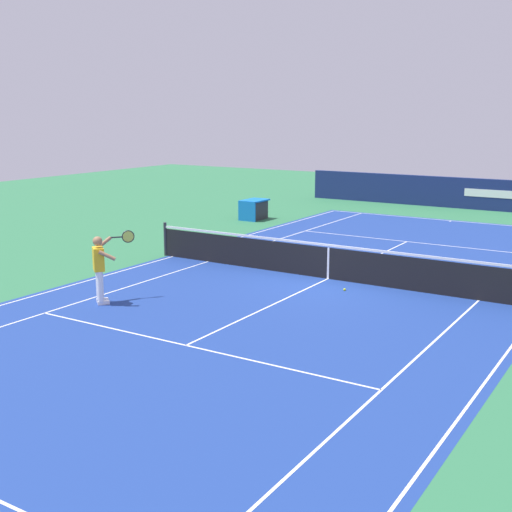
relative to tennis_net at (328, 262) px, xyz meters
name	(u,v)px	position (x,y,z in m)	size (l,w,h in m)	color
ground_plane	(328,279)	(0.00, 0.00, -0.49)	(60.00, 60.00, 0.00)	#2D7247
court_slab	(328,279)	(0.00, 0.00, -0.49)	(24.20, 11.40, 0.00)	navy
court_line_markings	(328,279)	(0.00, 0.00, -0.49)	(23.85, 11.05, 0.01)	white
tennis_net	(328,262)	(0.00, 0.00, 0.00)	(0.10, 11.70, 1.08)	#2D2D33
stadium_barrier	(477,194)	(-15.90, 0.00, 0.24)	(0.26, 17.00, 1.47)	navy
tennis_player_near	(100,266)	(5.09, -3.58, 0.44)	(1.17, 0.75, 1.70)	white
tennis_ball	(345,290)	(0.93, 0.93, -0.46)	(0.07, 0.07, 0.07)	#CCE01E
equipment_cart_tarped	(254,209)	(-7.76, -7.32, -0.05)	(1.25, 0.84, 0.85)	#2D2D33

